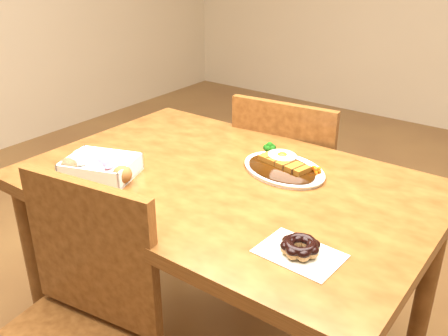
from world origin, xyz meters
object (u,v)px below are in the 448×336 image
Objects in this scene: katsu_curry_plate at (283,167)px; chair_far at (292,188)px; pon_de_ring at (300,247)px; donut_box at (99,167)px; table at (226,208)px.

chair_far is at bearing 114.14° from katsu_curry_plate.
donut_box is at bearing 179.88° from pon_de_ring.
pon_de_ring is at bearing 113.22° from chair_far.
katsu_curry_plate is 1.66× the size of pon_de_ring.
table is at bearing 90.23° from chair_far.
table is 6.24× the size of pon_de_ring.
katsu_curry_plate is 0.44m from pon_de_ring.
table is at bearing 32.74° from donut_box.
table is 0.22m from katsu_curry_plate.
chair_far reaches higher than table.
table is 3.77× the size of katsu_curry_plate.
pon_de_ring is (0.26, -0.36, 0.00)m from katsu_curry_plate.
donut_box is (-0.25, -0.74, 0.30)m from chair_far.
chair_far is 0.84m from donut_box.
katsu_curry_plate is at bearing 55.24° from table.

